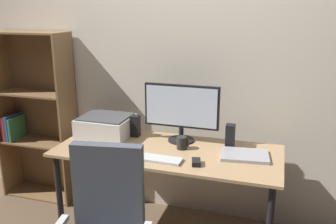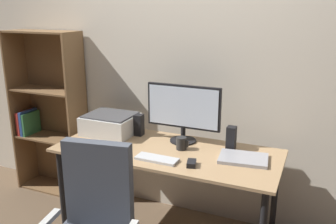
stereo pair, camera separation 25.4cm
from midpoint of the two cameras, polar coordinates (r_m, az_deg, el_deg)
The scene contains 11 objects.
back_wall at distance 2.92m, azimuth 6.39°, elevation 7.82°, with size 6.40×0.10×2.60m, color beige.
desk at distance 2.63m, azimuth 2.61°, elevation -7.73°, with size 1.61×0.68×0.74m.
monitor at distance 2.68m, azimuth 5.16°, elevation 0.34°, with size 0.57×0.20×0.44m.
keyboard at distance 2.42m, azimuth 1.24°, elevation -7.51°, with size 0.29×0.11×0.02m, color #B7BABC.
mouse at distance 2.35m, azimuth 6.88°, elevation -8.16°, with size 0.06×0.10×0.03m, color black.
coffee_mug at distance 2.59m, azimuth 4.98°, elevation -5.02°, with size 0.09×0.07×0.09m.
laptop at distance 2.50m, azimuth 14.76°, elevation -7.20°, with size 0.32×0.23×0.02m, color #99999E.
speaker_left at distance 2.85m, azimuth -2.10°, elevation -2.11°, with size 0.06×0.07×0.17m, color black.
speaker_right at distance 2.63m, azimuth 12.75°, elevation -4.09°, with size 0.06×0.07×0.17m, color black.
printer at distance 2.91m, azimuth -6.64°, elevation -1.90°, with size 0.40×0.34×0.16m.
bookshelf at distance 3.54m, azimuth -16.40°, elevation -0.33°, with size 0.69×0.28×1.53m.
Camera 2 is at (0.96, -2.21, 1.72)m, focal length 38.42 mm.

